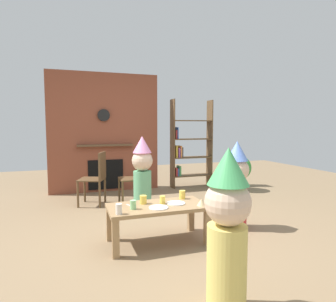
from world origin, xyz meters
The scene contains 19 objects.
ground_plane centered at (0.00, 0.00, 0.00)m, with size 12.00×12.00×0.00m, color #846B4C.
brick_fireplace_feature centered at (-0.48, 2.60, 1.19)m, with size 2.20×0.28×2.40m.
bookshelf centered at (1.29, 2.40, 0.86)m, with size 0.90×0.28×1.90m.
coffee_table centered at (-0.22, -0.32, 0.37)m, with size 1.12×0.57×0.44m.
paper_cup_near_left centered at (-0.52, -0.39, 0.49)m, with size 0.07×0.07×0.10m, color #8CD18C.
paper_cup_near_right centered at (-0.69, -0.52, 0.49)m, with size 0.07×0.07×0.11m, color silver.
paper_cup_center centered at (-0.15, -0.29, 0.48)m, with size 0.07×0.07×0.09m, color #F2CC4C.
paper_cup_far_left centered at (-0.36, -0.21, 0.49)m, with size 0.08×0.08×0.10m, color #F2CC4C.
paper_cup_far_right centered at (0.15, -0.15, 0.49)m, with size 0.08×0.08×0.10m, color #F2CC4C.
paper_plate_front centered at (-0.24, -0.44, 0.44)m, with size 0.21×0.21×0.01m, color white.
paper_plate_rear centered at (0.00, -0.33, 0.44)m, with size 0.22×0.22×0.01m, color white.
birthday_cake_slice centered at (0.25, -0.50, 0.48)m, with size 0.10×0.10×0.08m, color #EAC68C.
table_fork centered at (-0.52, -0.25, 0.44)m, with size 0.15×0.02×0.01m, color silver.
child_with_cone_hat centered at (-0.11, -1.67, 0.63)m, with size 0.33×0.33×1.19m.
child_in_pink centered at (0.89, -0.20, 0.60)m, with size 0.32×0.32×1.14m.
child_by_the_chairs centered at (-0.08, 0.97, 0.62)m, with size 0.33×0.33×1.18m.
dining_chair_left centered at (-0.74, 1.53, 0.51)m, with size 0.51×0.51×0.90m.
dining_chair_middle centered at (-0.08, 1.39, 0.51)m, with size 0.40×0.40×0.90m.
potted_plant_tall centered at (2.14, 1.73, 0.45)m, with size 0.51×0.51×0.73m.
Camera 1 is at (-1.14, -3.42, 1.34)m, focal length 30.94 mm.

